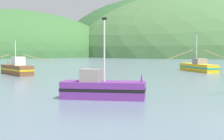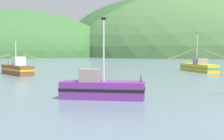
% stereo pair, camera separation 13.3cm
% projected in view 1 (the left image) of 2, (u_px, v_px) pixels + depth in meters
% --- Properties ---
extents(hill_mid_right, '(207.29, 165.84, 90.99)m').
position_uv_depth(hill_mid_right, '(223.00, 56.00, 217.03)').
color(hill_mid_right, '#47703D').
rests_on(hill_mid_right, ground).
extents(hill_far_right, '(169.83, 135.86, 97.13)m').
position_uv_depth(hill_far_right, '(159.00, 55.00, 267.36)').
color(hill_far_right, '#2D562D').
rests_on(hill_far_right, ground).
extents(hill_far_center, '(142.37, 113.90, 58.88)m').
position_uv_depth(hill_far_center, '(7.00, 57.00, 198.35)').
color(hill_far_center, '#386633').
rests_on(hill_far_center, ground).
extents(hill_far_left, '(122.66, 98.13, 48.29)m').
position_uv_depth(hill_far_left, '(67.00, 55.00, 248.15)').
color(hill_far_left, '#516B38').
rests_on(hill_far_left, ground).
extents(fishing_boat_purple, '(6.68, 4.66, 6.20)m').
position_uv_depth(fishing_boat_purple, '(102.00, 88.00, 23.89)').
color(fishing_boat_purple, '#6B2D84').
rests_on(fishing_boat_purple, ground).
extents(fishing_boat_brown, '(11.37, 8.75, 5.49)m').
position_uv_depth(fishing_boat_brown, '(17.00, 69.00, 47.87)').
color(fishing_boat_brown, brown).
rests_on(fishing_boat_brown, ground).
extents(fishing_boat_yellow, '(14.45, 10.39, 6.92)m').
position_uv_depth(fishing_boat_yellow, '(198.00, 67.00, 55.45)').
color(fishing_boat_yellow, gold).
rests_on(fishing_boat_yellow, ground).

